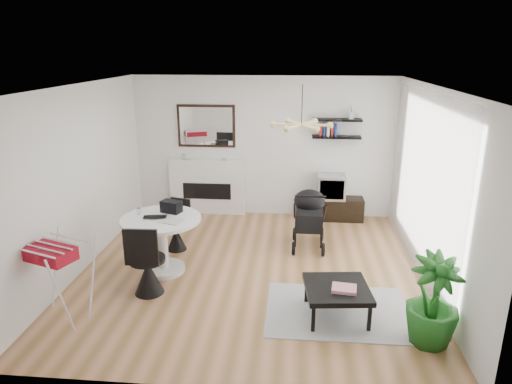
# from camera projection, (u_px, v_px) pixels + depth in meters

# --- Properties ---
(floor) EXTENTS (5.00, 5.00, 0.00)m
(floor) POSITION_uv_depth(u_px,v_px,m) (250.00, 270.00, 6.83)
(floor) COLOR olive
(floor) RESTS_ON ground
(ceiling) EXTENTS (5.00, 5.00, 0.00)m
(ceiling) POSITION_uv_depth(u_px,v_px,m) (250.00, 86.00, 6.02)
(ceiling) COLOR white
(ceiling) RESTS_ON wall_back
(wall_back) EXTENTS (5.00, 0.00, 5.00)m
(wall_back) POSITION_uv_depth(u_px,v_px,m) (263.00, 147.00, 8.80)
(wall_back) COLOR white
(wall_back) RESTS_ON floor
(wall_left) EXTENTS (0.00, 5.00, 5.00)m
(wall_left) POSITION_uv_depth(u_px,v_px,m) (80.00, 180.00, 6.64)
(wall_left) COLOR white
(wall_left) RESTS_ON floor
(wall_right) EXTENTS (0.00, 5.00, 5.00)m
(wall_right) POSITION_uv_depth(u_px,v_px,m) (432.00, 189.00, 6.21)
(wall_right) COLOR white
(wall_right) RESTS_ON floor
(sheer_curtain) EXTENTS (0.04, 3.60, 2.60)m
(sheer_curtain) POSITION_uv_depth(u_px,v_px,m) (421.00, 184.00, 6.41)
(sheer_curtain) COLOR white
(sheer_curtain) RESTS_ON wall_right
(fireplace) EXTENTS (1.50, 0.17, 2.16)m
(fireplace) POSITION_uv_depth(u_px,v_px,m) (207.00, 180.00, 9.02)
(fireplace) COLOR white
(fireplace) RESTS_ON floor
(shelf_lower) EXTENTS (0.90, 0.25, 0.04)m
(shelf_lower) POSITION_uv_depth(u_px,v_px,m) (336.00, 137.00, 8.48)
(shelf_lower) COLOR black
(shelf_lower) RESTS_ON wall_back
(shelf_upper) EXTENTS (0.90, 0.25, 0.04)m
(shelf_upper) POSITION_uv_depth(u_px,v_px,m) (337.00, 120.00, 8.38)
(shelf_upper) COLOR black
(shelf_upper) RESTS_ON wall_back
(pendant_lamp) EXTENTS (0.90, 0.90, 0.10)m
(pendant_lamp) POSITION_uv_depth(u_px,v_px,m) (302.00, 125.00, 6.41)
(pendant_lamp) COLOR tan
(pendant_lamp) RESTS_ON ceiling
(tv_console) EXTENTS (1.15, 0.40, 0.43)m
(tv_console) POSITION_uv_depth(u_px,v_px,m) (333.00, 208.00, 8.82)
(tv_console) COLOR black
(tv_console) RESTS_ON floor
(crt_tv) EXTENTS (0.53, 0.46, 0.46)m
(crt_tv) POSITION_uv_depth(u_px,v_px,m) (331.00, 186.00, 8.69)
(crt_tv) COLOR #ACACAE
(crt_tv) RESTS_ON tv_console
(dining_table) EXTENTS (1.16, 1.16, 0.85)m
(dining_table) POSITION_uv_depth(u_px,v_px,m) (162.00, 236.00, 6.65)
(dining_table) COLOR white
(dining_table) RESTS_ON floor
(laptop) EXTENTS (0.36, 0.26, 0.03)m
(laptop) POSITION_uv_depth(u_px,v_px,m) (155.00, 218.00, 6.51)
(laptop) COLOR black
(laptop) RESTS_ON dining_table
(black_bag) EXTENTS (0.34, 0.26, 0.18)m
(black_bag) POSITION_uv_depth(u_px,v_px,m) (171.00, 207.00, 6.76)
(black_bag) COLOR black
(black_bag) RESTS_ON dining_table
(newspaper) EXTENTS (0.37, 0.34, 0.01)m
(newspaper) POSITION_uv_depth(u_px,v_px,m) (172.00, 221.00, 6.44)
(newspaper) COLOR silver
(newspaper) RESTS_ON dining_table
(drinking_glass) EXTENTS (0.05, 0.05, 0.09)m
(drinking_glass) POSITION_uv_depth(u_px,v_px,m) (139.00, 211.00, 6.71)
(drinking_glass) COLOR white
(drinking_glass) RESTS_ON dining_table
(chair_far) EXTENTS (0.43, 0.44, 0.83)m
(chair_far) POSITION_uv_depth(u_px,v_px,m) (177.00, 234.00, 7.48)
(chair_far) COLOR black
(chair_far) RESTS_ON floor
(chair_near) EXTENTS (0.48, 0.49, 1.02)m
(chair_near) POSITION_uv_depth(u_px,v_px,m) (148.00, 272.00, 6.10)
(chair_near) COLOR black
(chair_near) RESTS_ON floor
(drying_rack) EXTENTS (0.84, 0.82, 1.00)m
(drying_rack) POSITION_uv_depth(u_px,v_px,m) (58.00, 279.00, 5.47)
(drying_rack) COLOR white
(drying_rack) RESTS_ON floor
(stroller) EXTENTS (0.54, 0.88, 1.06)m
(stroller) POSITION_uv_depth(u_px,v_px,m) (309.00, 220.00, 7.55)
(stroller) COLOR black
(stroller) RESTS_ON floor
(rug) EXTENTS (1.78, 1.29, 0.01)m
(rug) POSITION_uv_depth(u_px,v_px,m) (337.00, 311.00, 5.77)
(rug) COLOR #AFAFAF
(rug) RESTS_ON floor
(coffee_table) EXTENTS (0.84, 0.84, 0.39)m
(coffee_table) POSITION_uv_depth(u_px,v_px,m) (337.00, 290.00, 5.57)
(coffee_table) COLOR black
(coffee_table) RESTS_ON rug
(magazines) EXTENTS (0.32, 0.26, 0.04)m
(magazines) POSITION_uv_depth(u_px,v_px,m) (344.00, 289.00, 5.47)
(magazines) COLOR red
(magazines) RESTS_ON coffee_table
(potted_plant) EXTENTS (0.73, 0.73, 1.06)m
(potted_plant) POSITION_uv_depth(u_px,v_px,m) (433.00, 301.00, 5.01)
(potted_plant) COLOR #1C5E1B
(potted_plant) RESTS_ON floor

